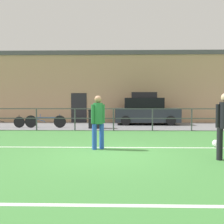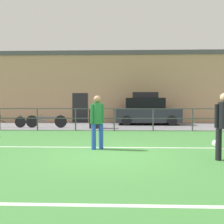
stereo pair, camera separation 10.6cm
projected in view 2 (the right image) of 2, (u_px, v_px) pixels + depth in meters
ground at (108, 155)px, 7.25m from camera, size 60.00×44.00×0.04m
field_line_touchline at (110, 147)px, 8.34m from camera, size 36.00×0.11×0.00m
field_line_hash at (96, 205)px, 3.67m from camera, size 36.00×0.11×0.00m
pavement_strip at (115, 126)px, 15.73m from camera, size 48.00×5.00×0.02m
perimeter_fence at (114, 116)px, 13.21m from camera, size 36.07×0.07×1.15m
clubhouse_facade at (116, 88)px, 19.33m from camera, size 28.00×2.56×5.10m
player_goalkeeper at (224, 122)px, 6.46m from camera, size 0.46×0.30×1.71m
player_striker at (97, 119)px, 8.02m from camera, size 0.42×0.29×1.68m
soccer_ball_match at (216, 144)px, 8.39m from camera, size 0.24×0.24×0.24m
parked_car_red at (147, 112)px, 16.63m from camera, size 4.09×1.85×1.72m
bicycle_parked_0 at (46, 121)px, 14.56m from camera, size 2.34×0.04×0.78m
bicycle_parked_1 at (6, 122)px, 14.64m from camera, size 2.33×0.04×0.73m
trash_bin_0 at (95, 119)px, 14.24m from camera, size 0.66×0.56×1.04m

